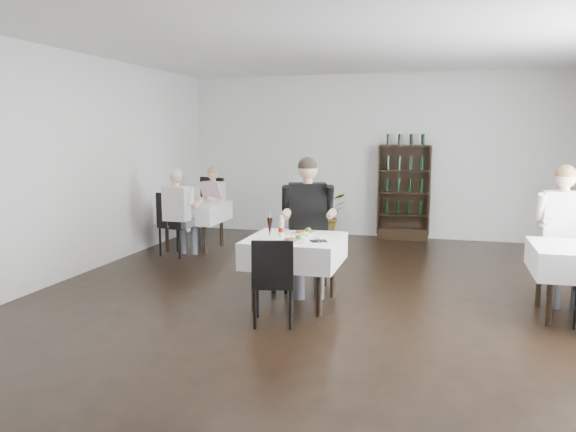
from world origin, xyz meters
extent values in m
plane|color=black|center=(0.00, 0.00, 0.00)|extent=(9.00, 9.00, 0.00)
plane|color=white|center=(0.00, 0.00, 3.00)|extent=(9.00, 9.00, 0.00)
plane|color=silver|center=(0.00, 4.50, 1.50)|extent=(7.00, 0.00, 7.00)
plane|color=silver|center=(0.00, -4.50, 1.50)|extent=(7.00, 0.00, 7.00)
plane|color=silver|center=(-3.50, 0.00, 1.50)|extent=(0.00, 9.00, 9.00)
cube|color=black|center=(0.60, 4.32, 0.10)|extent=(0.90, 0.28, 0.20)
cylinder|color=black|center=(-0.67, -0.36, 0.35)|extent=(0.06, 0.06, 0.71)
cylinder|color=black|center=(-0.67, 0.36, 0.35)|extent=(0.06, 0.06, 0.71)
cylinder|color=black|center=(0.07, -0.36, 0.35)|extent=(0.06, 0.06, 0.71)
cylinder|color=black|center=(0.07, 0.36, 0.35)|extent=(0.06, 0.06, 0.71)
cube|color=black|center=(-0.30, 0.00, 0.73)|extent=(0.85, 0.85, 0.04)
cube|color=white|center=(-0.30, 0.00, 0.62)|extent=(1.03, 1.03, 0.30)
cylinder|color=black|center=(-3.04, 2.16, 0.35)|extent=(0.06, 0.06, 0.71)
cylinder|color=black|center=(-3.04, 2.84, 0.35)|extent=(0.06, 0.06, 0.71)
cylinder|color=black|center=(-2.36, 2.16, 0.35)|extent=(0.06, 0.06, 0.71)
cylinder|color=black|center=(-2.36, 2.84, 0.35)|extent=(0.06, 0.06, 0.71)
cube|color=black|center=(-2.70, 2.50, 0.73)|extent=(0.80, 0.80, 0.04)
cube|color=white|center=(-2.70, 2.50, 0.62)|extent=(0.98, 0.98, 0.30)
cylinder|color=black|center=(2.36, -0.04, 0.35)|extent=(0.06, 0.06, 0.71)
cylinder|color=black|center=(2.36, 0.64, 0.35)|extent=(0.06, 0.06, 0.71)
imported|color=#2E5F20|center=(-0.81, 4.12, 0.42)|extent=(0.95, 0.89, 0.85)
cylinder|color=black|center=(-0.51, 0.36, 0.25)|extent=(0.04, 0.04, 0.50)
cylinder|color=black|center=(-0.55, 0.79, 0.25)|extent=(0.04, 0.04, 0.50)
cylinder|color=black|center=(-0.08, 0.40, 0.25)|extent=(0.04, 0.04, 0.50)
cylinder|color=black|center=(-0.12, 0.83, 0.25)|extent=(0.04, 0.04, 0.50)
cube|color=black|center=(-0.32, 0.60, 0.53)|extent=(0.55, 0.55, 0.08)
cube|color=black|center=(-0.34, 0.82, 0.82)|extent=(0.50, 0.11, 0.54)
cylinder|color=black|center=(-0.21, -0.49, 0.20)|extent=(0.03, 0.03, 0.41)
cylinder|color=black|center=(-0.12, -0.84, 0.20)|extent=(0.03, 0.03, 0.41)
cylinder|color=black|center=(-0.55, -0.58, 0.20)|extent=(0.03, 0.03, 0.41)
cylinder|color=black|center=(-0.47, -0.92, 0.20)|extent=(0.03, 0.03, 0.41)
cube|color=black|center=(-0.34, -0.71, 0.44)|extent=(0.50, 0.50, 0.06)
cube|color=black|center=(-0.29, -0.89, 0.68)|extent=(0.41, 0.14, 0.45)
cylinder|color=black|center=(-3.07, 2.91, 0.26)|extent=(0.04, 0.04, 0.52)
cylinder|color=black|center=(-2.93, 3.33, 0.26)|extent=(0.04, 0.04, 0.52)
cylinder|color=black|center=(-2.64, 2.76, 0.26)|extent=(0.04, 0.04, 0.52)
cylinder|color=black|center=(-2.50, 3.19, 0.26)|extent=(0.04, 0.04, 0.52)
cube|color=black|center=(-2.79, 3.05, 0.56)|extent=(0.66, 0.66, 0.08)
cube|color=black|center=(-2.71, 3.27, 0.86)|extent=(0.51, 0.22, 0.57)
cylinder|color=black|center=(-2.49, 2.10, 0.23)|extent=(0.04, 0.04, 0.46)
cylinder|color=black|center=(-2.60, 1.72, 0.23)|extent=(0.04, 0.04, 0.46)
cylinder|color=black|center=(-2.88, 2.21, 0.23)|extent=(0.04, 0.04, 0.46)
cylinder|color=black|center=(-2.98, 1.82, 0.23)|extent=(0.04, 0.04, 0.46)
cube|color=black|center=(-2.74, 1.96, 0.49)|extent=(0.57, 0.57, 0.07)
cube|color=black|center=(-2.79, 1.76, 0.76)|extent=(0.46, 0.17, 0.50)
cylinder|color=black|center=(2.51, 0.78, 0.20)|extent=(0.03, 0.03, 0.40)
cylinder|color=black|center=(2.55, 1.13, 0.20)|extent=(0.03, 0.03, 0.40)
cube|color=black|center=(2.70, 0.94, 0.43)|extent=(0.44, 0.44, 0.06)
cube|color=black|center=(2.72, 1.12, 0.66)|extent=(0.40, 0.08, 0.44)
cylinder|color=black|center=(2.59, -0.08, 0.20)|extent=(0.03, 0.03, 0.40)
cube|color=#44434B|center=(-0.35, 0.38, 0.64)|extent=(0.30, 0.50, 0.16)
cylinder|color=#44434B|center=(-0.29, 0.18, 0.28)|extent=(0.13, 0.13, 0.56)
cube|color=#44434B|center=(-0.13, 0.45, 0.64)|extent=(0.30, 0.50, 0.16)
cylinder|color=#44434B|center=(-0.07, 0.25, 0.28)|extent=(0.13, 0.13, 0.56)
cube|color=black|center=(-0.31, 0.62, 1.01)|extent=(0.51, 0.38, 0.63)
cylinder|color=tan|center=(-0.47, 0.25, 0.99)|extent=(0.19, 0.36, 0.18)
cylinder|color=tan|center=(0.03, 0.41, 0.99)|extent=(0.19, 0.36, 0.18)
sphere|color=tan|center=(-0.30, 0.60, 1.49)|extent=(0.24, 0.24, 0.24)
sphere|color=black|center=(-0.30, 0.60, 1.53)|extent=(0.24, 0.24, 0.24)
cube|color=#44434B|center=(-2.76, 2.98, 0.52)|extent=(0.27, 0.41, 0.13)
cylinder|color=#44434B|center=(-2.82, 2.83, 0.23)|extent=(0.10, 0.10, 0.46)
cube|color=#44434B|center=(-2.58, 2.91, 0.52)|extent=(0.27, 0.41, 0.13)
cylinder|color=#44434B|center=(-2.65, 2.76, 0.23)|extent=(0.10, 0.10, 0.46)
cube|color=beige|center=(-2.60, 3.11, 0.83)|extent=(0.42, 0.33, 0.51)
cylinder|color=tan|center=(-2.90, 2.96, 0.81)|extent=(0.18, 0.30, 0.14)
cylinder|color=tan|center=(-2.50, 2.79, 0.81)|extent=(0.18, 0.30, 0.14)
sphere|color=tan|center=(-2.61, 3.09, 1.22)|extent=(0.20, 0.20, 0.20)
sphere|color=olive|center=(-2.61, 3.09, 1.25)|extent=(0.20, 0.20, 0.20)
cube|color=#44434B|center=(-2.53, 1.92, 0.54)|extent=(0.16, 0.41, 0.14)
cylinder|color=#44434B|center=(-2.52, 2.10, 0.24)|extent=(0.11, 0.11, 0.47)
cube|color=#44434B|center=(-2.73, 1.94, 0.54)|extent=(0.16, 0.41, 0.14)
cylinder|color=#44434B|center=(-2.71, 2.11, 0.24)|extent=(0.11, 0.11, 0.47)
cube|color=silver|center=(-2.64, 1.75, 0.86)|extent=(0.40, 0.24, 0.53)
cylinder|color=tan|center=(-2.40, 1.99, 0.84)|extent=(0.10, 0.30, 0.15)
cylinder|color=tan|center=(-2.85, 2.02, 0.84)|extent=(0.10, 0.30, 0.15)
sphere|color=tan|center=(-2.64, 1.76, 1.27)|extent=(0.20, 0.20, 0.20)
sphere|color=beige|center=(-2.64, 1.76, 1.30)|extent=(0.20, 0.20, 0.20)
cube|color=#44434B|center=(2.52, 0.80, 0.61)|extent=(0.17, 0.46, 0.15)
cylinder|color=#44434B|center=(2.53, 0.61, 0.27)|extent=(0.12, 0.12, 0.53)
cube|color=#44434B|center=(2.74, 0.81, 0.61)|extent=(0.17, 0.46, 0.15)
cube|color=silver|center=(2.62, 1.01, 0.97)|extent=(0.45, 0.26, 0.60)
cylinder|color=tan|center=(2.38, 0.71, 0.95)|extent=(0.10, 0.34, 0.17)
sphere|color=tan|center=(2.62, 0.99, 1.43)|extent=(0.23, 0.23, 0.23)
sphere|color=brown|center=(2.62, 0.99, 1.46)|extent=(0.23, 0.23, 0.23)
cube|color=white|center=(-0.26, 0.23, 0.78)|extent=(0.27, 0.27, 0.02)
cube|color=#572C18|center=(-0.29, 0.21, 0.80)|extent=(0.10, 0.08, 0.02)
sphere|color=#2F6F1D|center=(-0.21, 0.27, 0.82)|extent=(0.06, 0.06, 0.06)
cube|color=olive|center=(-0.24, 0.17, 0.80)|extent=(0.11, 0.10, 0.02)
cube|color=white|center=(-0.25, -0.26, 0.78)|extent=(0.27, 0.27, 0.02)
cube|color=#572C18|center=(-0.28, -0.28, 0.80)|extent=(0.12, 0.11, 0.02)
sphere|color=#2F6F1D|center=(-0.20, -0.22, 0.82)|extent=(0.06, 0.06, 0.06)
cube|color=olive|center=(-0.23, -0.32, 0.80)|extent=(0.10, 0.08, 0.02)
cone|color=black|center=(-0.58, -0.06, 0.88)|extent=(0.06, 0.06, 0.22)
cylinder|color=silver|center=(-0.58, -0.06, 1.02)|extent=(0.02, 0.02, 0.06)
cone|color=gold|center=(-0.48, 0.13, 0.88)|extent=(0.06, 0.06, 0.22)
cylinder|color=silver|center=(-0.48, 0.13, 1.01)|extent=(0.02, 0.02, 0.05)
cylinder|color=silver|center=(-0.45, -0.04, 0.87)|extent=(0.06, 0.06, 0.20)
cylinder|color=#A11809|center=(-0.45, -0.04, 0.86)|extent=(0.07, 0.07, 0.05)
cylinder|color=silver|center=(-0.45, -0.04, 1.00)|extent=(0.02, 0.02, 0.05)
cube|color=black|center=(0.01, -0.16, 0.77)|extent=(0.21, 0.20, 0.01)
cylinder|color=silver|center=(-0.01, -0.16, 0.78)|extent=(0.10, 0.18, 0.01)
cylinder|color=silver|center=(0.03, -0.16, 0.78)|extent=(0.11, 0.17, 0.01)
camera|label=1|loc=(1.29, -5.99, 1.94)|focal=35.00mm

